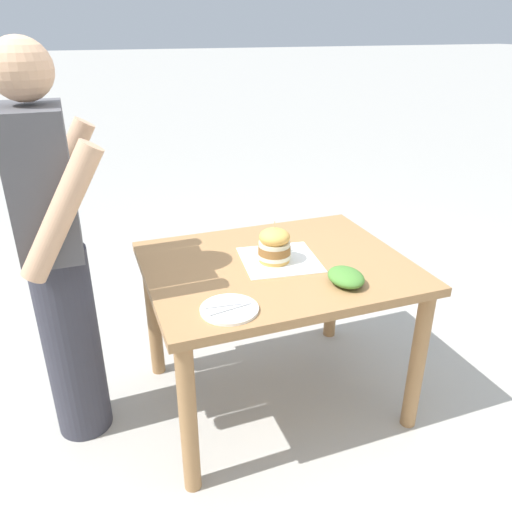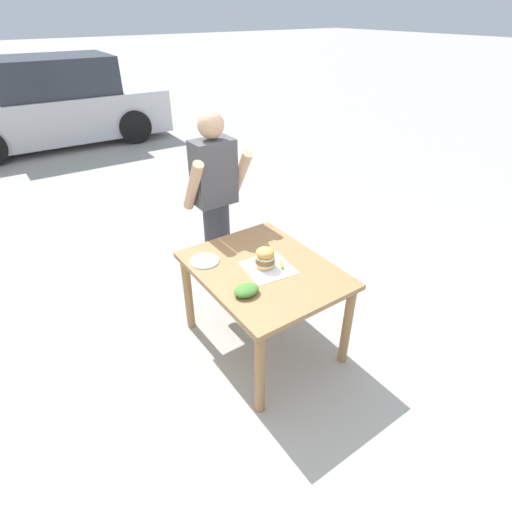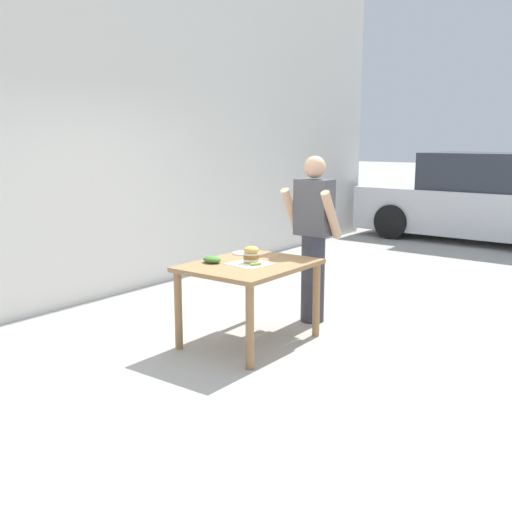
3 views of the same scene
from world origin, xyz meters
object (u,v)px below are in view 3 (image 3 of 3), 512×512
Objects in this scene: sandwich at (251,255)px; diner_across_table at (313,237)px; side_plate_with_forks at (243,253)px; parked_car_mid_block at (480,201)px; pickle_spear at (256,264)px; parked_car_near_curb at (207,185)px; side_salad at (212,259)px; patio_table at (249,275)px.

diner_across_table is (0.10, 0.90, 0.06)m from sandwich.
side_plate_with_forks is 0.05× the size of parked_car_mid_block.
parked_car_mid_block is at bearing 91.21° from pickle_spear.
pickle_spear is at bearing -88.79° from parked_car_mid_block.
parked_car_near_curb is 1.02× the size of parked_car_mid_block.
parked_car_mid_block is (0.29, 6.68, -0.03)m from side_plate_with_forks.
parked_car_near_curb is at bearing 131.55° from side_salad.
side_salad is 0.04× the size of parked_car_mid_block.
diner_across_table is (0.44, 0.59, 0.13)m from side_plate_with_forks.
parked_car_near_curb is (-6.78, 6.10, -0.16)m from diner_across_table.
pickle_spear is at bearing -90.11° from diner_across_table.
sandwich is (0.02, 0.01, 0.19)m from patio_table.
patio_table is at bearing -45.24° from side_plate_with_forks.
diner_across_table is (0.00, 0.97, 0.12)m from pickle_spear.
parked_car_near_curb is at bearing 133.65° from sandwich.
pickle_spear is 0.55× the size of side_salad.
parked_car_mid_block is (6.62, -0.00, 0.00)m from parked_car_near_curb.
parked_car_near_curb is (-6.34, 6.68, -0.03)m from side_plate_with_forks.
side_plate_with_forks is at bearing 136.86° from sandwich.
sandwich reaches higher than side_plate_with_forks.
sandwich is at bearing -96.55° from diner_across_table.
diner_across_table is (0.12, 0.91, 0.25)m from patio_table.
patio_table is at bearing -97.54° from diner_across_table.
patio_table is 0.27× the size of parked_car_mid_block.
parked_car_near_curb is at bearing 133.80° from pickle_spear.
side_plate_with_forks is at bearing -126.90° from diner_across_table.
pickle_spear reaches higher than side_plate_with_forks.
patio_table is 6.44× the size of side_salad.
side_plate_with_forks is 9.21m from parked_car_near_curb.
diner_across_table reaches higher than parked_car_near_curb.
side_plate_with_forks is 0.51m from side_salad.
patio_table is at bearing 34.22° from side_salad.
side_salad is 0.04× the size of parked_car_near_curb.
pickle_spear is (0.12, -0.06, 0.13)m from patio_table.
pickle_spear is 0.98m from diner_across_table.
sandwich is 1.06× the size of side_salad.
parked_car_near_curb reaches higher than pickle_spear.
parked_car_mid_block is (-0.05, 6.99, -0.11)m from sandwich.
patio_table is at bearing -156.89° from sandwich.
parked_car_mid_block is (-0.15, 6.09, -0.16)m from diner_across_table.
pickle_spear is 0.42m from side_salad.
sandwich is 0.04× the size of parked_car_near_curb.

